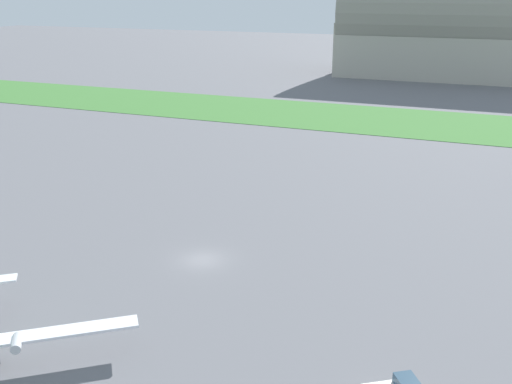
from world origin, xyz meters
TOP-DOWN VIEW (x-y plane):
  - ground_plane at (0.00, 0.00)m, footprint 600.00×600.00m
  - grass_taxiway_strip at (0.00, 73.00)m, footprint 360.00×28.00m
  - hangar_distant at (10.31, 143.16)m, footprint 61.87×30.72m

SIDE VIEW (x-z plane):
  - ground_plane at x=0.00m, z-range 0.00..0.00m
  - grass_taxiway_strip at x=0.00m, z-range 0.00..0.08m
  - hangar_distant at x=10.31m, z-range -1.78..32.49m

